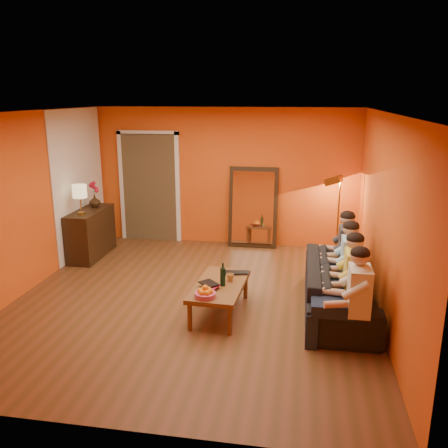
% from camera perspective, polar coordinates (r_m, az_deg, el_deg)
% --- Properties ---
extents(room_shell, '(5.00, 5.50, 2.60)m').
position_cam_1_polar(room_shell, '(6.76, -3.11, 2.29)').
color(room_shell, brown).
rests_on(room_shell, ground).
extents(white_accent, '(0.02, 1.90, 2.58)m').
position_cam_1_polar(white_accent, '(8.87, -17.02, 4.79)').
color(white_accent, white).
rests_on(white_accent, wall_left).
extents(doorway_recess, '(1.06, 0.30, 2.10)m').
position_cam_1_polar(doorway_recess, '(9.53, -8.70, 4.45)').
color(doorway_recess, '#3F2D19').
rests_on(doorway_recess, floor).
extents(door_jamb_left, '(0.08, 0.06, 2.20)m').
position_cam_1_polar(door_jamb_left, '(9.61, -12.16, 4.37)').
color(door_jamb_left, white).
rests_on(door_jamb_left, wall_back).
extents(door_jamb_right, '(0.08, 0.06, 2.20)m').
position_cam_1_polar(door_jamb_right, '(9.26, -5.57, 4.23)').
color(door_jamb_right, white).
rests_on(door_jamb_right, wall_back).
extents(door_header, '(1.22, 0.06, 0.08)m').
position_cam_1_polar(door_header, '(9.28, -9.20, 10.81)').
color(door_header, white).
rests_on(door_header, wall_back).
extents(mirror_frame, '(0.92, 0.27, 1.51)m').
position_cam_1_polar(mirror_frame, '(8.97, 3.52, 2.02)').
color(mirror_frame, '#302010').
rests_on(mirror_frame, floor).
extents(mirror_glass, '(0.78, 0.21, 1.35)m').
position_cam_1_polar(mirror_glass, '(8.93, 3.49, 1.97)').
color(mirror_glass, white).
rests_on(mirror_glass, mirror_frame).
extents(sideboard, '(0.44, 1.18, 0.85)m').
position_cam_1_polar(sideboard, '(8.79, -15.71, -1.08)').
color(sideboard, '#302010').
rests_on(sideboard, floor).
extents(table_lamp, '(0.24, 0.24, 0.51)m').
position_cam_1_polar(table_lamp, '(8.37, -16.91, 2.82)').
color(table_lamp, beige).
rests_on(table_lamp, sideboard).
extents(sofa, '(2.25, 0.88, 0.66)m').
position_cam_1_polar(sofa, '(6.60, 13.69, -7.34)').
color(sofa, black).
rests_on(sofa, floor).
extents(coffee_table, '(0.69, 1.25, 0.42)m').
position_cam_1_polar(coffee_table, '(6.36, -0.52, -8.94)').
color(coffee_table, brown).
rests_on(coffee_table, floor).
extents(floor_lamp, '(0.37, 0.33, 1.44)m').
position_cam_1_polar(floor_lamp, '(8.60, 13.57, 0.75)').
color(floor_lamp, '#AF8A33').
rests_on(floor_lamp, floor).
extents(dog, '(0.50, 0.64, 0.67)m').
position_cam_1_polar(dog, '(6.81, 14.41, -6.61)').
color(dog, olive).
rests_on(dog, floor).
extents(person_far_left, '(0.70, 0.44, 1.22)m').
position_cam_1_polar(person_far_left, '(5.59, 15.87, -8.64)').
color(person_far_left, beige).
rests_on(person_far_left, sofa).
extents(person_mid_left, '(0.70, 0.44, 1.22)m').
position_cam_1_polar(person_mid_left, '(6.09, 15.35, -6.56)').
color(person_mid_left, '#D8CC48').
rests_on(person_mid_left, sofa).
extents(person_mid_right, '(0.70, 0.44, 1.22)m').
position_cam_1_polar(person_mid_right, '(6.60, 14.91, -4.79)').
color(person_mid_right, '#9ACCEF').
rests_on(person_mid_right, sofa).
extents(person_far_right, '(0.70, 0.44, 1.22)m').
position_cam_1_polar(person_far_right, '(7.12, 14.54, -3.28)').
color(person_far_right, '#343339').
rests_on(person_far_right, sofa).
extents(fruit_bowl, '(0.26, 0.26, 0.16)m').
position_cam_1_polar(fruit_bowl, '(5.85, -2.27, -8.07)').
color(fruit_bowl, '#BF4369').
rests_on(fruit_bowl, coffee_table).
extents(wine_bottle, '(0.07, 0.07, 0.31)m').
position_cam_1_polar(wine_bottle, '(6.16, -0.15, -6.07)').
color(wine_bottle, black).
rests_on(wine_bottle, coffee_table).
extents(tumbler, '(0.11, 0.11, 0.10)m').
position_cam_1_polar(tumbler, '(6.35, 0.74, -6.45)').
color(tumbler, '#B27F3F').
rests_on(tumbler, coffee_table).
extents(laptop, '(0.37, 0.27, 0.03)m').
position_cam_1_polar(laptop, '(6.56, 1.57, -6.02)').
color(laptop, black).
rests_on(laptop, coffee_table).
extents(book_lower, '(0.22, 0.26, 0.02)m').
position_cam_1_polar(book_lower, '(6.12, -2.53, -7.69)').
color(book_lower, '#302010').
rests_on(book_lower, coffee_table).
extents(book_mid, '(0.25, 0.29, 0.02)m').
position_cam_1_polar(book_mid, '(6.12, -2.42, -7.49)').
color(book_mid, '#AF142E').
rests_on(book_mid, book_lower).
extents(book_upper, '(0.30, 0.30, 0.02)m').
position_cam_1_polar(book_upper, '(6.10, -2.55, -7.37)').
color(book_upper, black).
rests_on(book_upper, book_mid).
extents(vase, '(0.20, 0.20, 0.21)m').
position_cam_1_polar(vase, '(8.88, -15.28, 2.66)').
color(vase, '#302010').
rests_on(vase, sideboard).
extents(flowers, '(0.17, 0.17, 0.48)m').
position_cam_1_polar(flowers, '(8.83, -15.40, 4.27)').
color(flowers, '#AF142E').
rests_on(flowers, vase).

